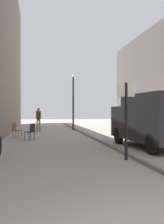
% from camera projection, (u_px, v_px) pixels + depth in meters
% --- Properties ---
extents(ground_plane, '(80.00, 80.00, 0.00)m').
position_uv_depth(ground_plane, '(70.00, 143.00, 14.71)').
color(ground_plane, '#A8A093').
extents(kerb_strip, '(0.16, 40.00, 0.12)m').
position_uv_depth(kerb_strip, '(100.00, 141.00, 14.96)').
color(kerb_strip, gray).
rests_on(kerb_strip, ground_plane).
extents(pedestrian_main_foreground, '(0.37, 0.24, 1.86)m').
position_uv_depth(pedestrian_main_foreground, '(38.00, 118.00, 22.39)').
color(pedestrian_main_foreground, gray).
rests_on(pedestrian_main_foreground, ground_plane).
extents(delivery_van, '(2.29, 5.38, 2.37)m').
position_uv_depth(delivery_van, '(152.00, 119.00, 12.68)').
color(delivery_van, black).
rests_on(delivery_van, ground_plane).
extents(street_sign_post, '(0.60, 0.10, 2.60)m').
position_uv_depth(street_sign_post, '(126.00, 114.00, 9.61)').
color(street_sign_post, black).
rests_on(street_sign_post, ground_plane).
extents(lamp_post, '(0.28, 0.28, 4.76)m').
position_uv_depth(lamp_post, '(73.00, 98.00, 24.67)').
color(lamp_post, black).
rests_on(lamp_post, ground_plane).
extents(cafe_chair_near_window, '(0.61, 0.61, 0.94)m').
position_uv_depth(cafe_chair_near_window, '(31.00, 131.00, 15.88)').
color(cafe_chair_near_window, black).
rests_on(cafe_chair_near_window, ground_plane).
extents(cafe_chair_by_doorway, '(0.58, 0.58, 0.94)m').
position_uv_depth(cafe_chair_by_doorway, '(16.00, 129.00, 17.20)').
color(cafe_chair_by_doorway, brown).
rests_on(cafe_chair_by_doorway, ground_plane).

